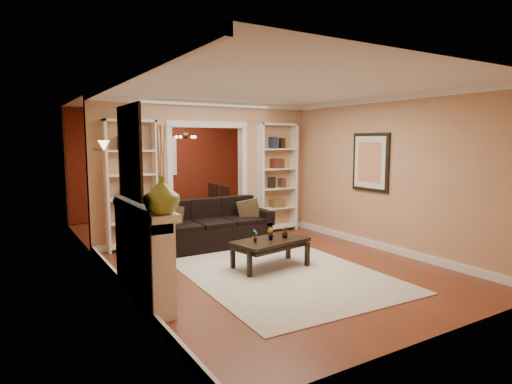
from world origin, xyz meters
TOP-DOWN VIEW (x-y plane):
  - floor at (0.00, 0.00)m, footprint 8.00×8.00m
  - ceiling at (0.00, 0.00)m, footprint 8.00×8.00m
  - wall_back at (0.00, 4.00)m, footprint 8.00×0.00m
  - wall_front at (0.00, -4.00)m, footprint 8.00×0.00m
  - wall_left at (-2.25, 0.00)m, footprint 0.00×8.00m
  - wall_right at (2.25, 0.00)m, footprint 0.00×8.00m
  - partition_wall at (0.00, 1.20)m, footprint 4.50×0.15m
  - red_back_panel at (0.00, 3.97)m, footprint 4.44×0.04m
  - dining_window at (0.00, 3.93)m, footprint 0.78×0.03m
  - area_rug at (-0.09, -1.44)m, footprint 2.67×3.65m
  - sofa at (-0.27, 0.45)m, footprint 2.18×0.94m
  - pillow_left at (-1.04, 0.43)m, footprint 0.44×0.26m
  - pillow_right at (0.51, 0.43)m, footprint 0.40×0.30m
  - coffee_table at (-0.07, -1.20)m, footprint 1.25×0.82m
  - plant_left at (-0.33, -1.20)m, footprint 0.13×0.12m
  - plant_center at (-0.07, -1.20)m, footprint 0.09×0.11m
  - plant_right at (0.20, -1.20)m, footprint 0.12×0.12m
  - bookshelf_left at (-1.55, 1.03)m, footprint 0.90×0.30m
  - bookshelf_right at (1.55, 1.03)m, footprint 0.90×0.30m
  - fireplace at (-2.09, -1.50)m, footprint 0.32×1.70m
  - vase at (-2.09, -2.20)m, footprint 0.39×0.39m
  - mirror at (-2.23, -1.50)m, footprint 0.03×0.95m
  - wall_sconce at (-2.15, 0.55)m, footprint 0.18×0.18m
  - framed_art at (2.21, -1.00)m, footprint 0.04×0.85m
  - dining_table at (0.12, 2.59)m, footprint 1.57×0.88m
  - dining_chair_nw at (-0.43, 2.29)m, footprint 0.53×0.53m
  - dining_chair_ne at (0.67, 2.29)m, footprint 0.54×0.54m
  - dining_chair_sw at (-0.43, 2.89)m, footprint 0.49×0.49m
  - dining_chair_se at (0.67, 2.89)m, footprint 0.53×0.53m
  - chandelier at (0.00, 2.70)m, footprint 0.50×0.50m

SIDE VIEW (x-z plane):
  - floor at x=0.00m, z-range 0.00..0.00m
  - area_rug at x=-0.09m, z-range 0.00..0.01m
  - coffee_table at x=-0.07m, z-range 0.00..0.44m
  - dining_table at x=0.12m, z-range 0.00..0.55m
  - dining_chair_sw at x=-0.43m, z-range 0.00..0.85m
  - sofa at x=-0.27m, z-range 0.00..0.85m
  - dining_chair_nw at x=-0.43m, z-range 0.00..0.91m
  - dining_chair_ne at x=0.67m, z-range 0.00..0.92m
  - dining_chair_se at x=0.67m, z-range 0.00..0.93m
  - plant_right at x=0.20m, z-range 0.44..0.61m
  - plant_center at x=-0.07m, z-range 0.44..0.62m
  - plant_left at x=-0.33m, z-range 0.44..0.63m
  - fireplace at x=-2.09m, z-range 0.00..1.16m
  - pillow_right at x=0.51m, z-range 0.42..0.82m
  - pillow_left at x=-1.04m, z-range 0.42..0.84m
  - bookshelf_left at x=-1.55m, z-range 0.00..2.30m
  - bookshelf_right at x=1.55m, z-range 0.00..2.30m
  - red_back_panel at x=0.00m, z-range 0.00..2.64m
  - wall_back at x=0.00m, z-range -2.65..5.35m
  - wall_front at x=0.00m, z-range -2.65..5.35m
  - wall_left at x=-2.25m, z-range -2.65..5.35m
  - wall_right at x=2.25m, z-range -2.65..5.35m
  - partition_wall at x=0.00m, z-range 0.00..2.70m
  - vase at x=-2.09m, z-range 1.16..1.56m
  - dining_window at x=0.00m, z-range 1.06..2.04m
  - framed_art at x=2.21m, z-range 1.02..2.08m
  - mirror at x=-2.23m, z-range 1.25..2.35m
  - wall_sconce at x=-2.15m, z-range 1.72..1.94m
  - chandelier at x=0.00m, z-range 1.87..2.17m
  - ceiling at x=0.00m, z-range 2.70..2.70m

